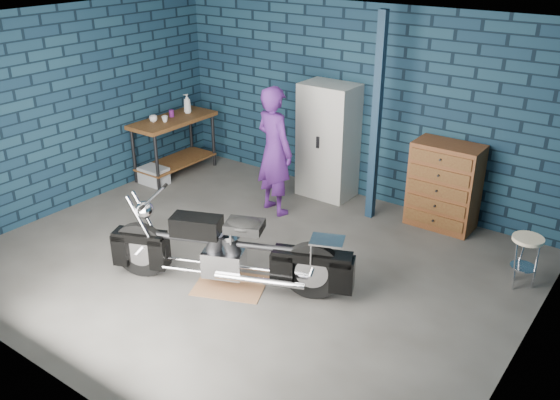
{
  "coord_description": "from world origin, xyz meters",
  "views": [
    {
      "loc": [
        3.81,
        -4.62,
        3.54
      ],
      "look_at": [
        0.24,
        0.3,
        0.76
      ],
      "focal_mm": 38.0,
      "sensor_mm": 36.0,
      "label": 1
    }
  ],
  "objects_px": {
    "person": "(274,151)",
    "tool_chest": "(444,186)",
    "locker": "(328,141)",
    "storage_bin": "(154,176)",
    "shop_stool": "(524,262)",
    "workbench": "(175,146)",
    "motorcycle": "(229,245)"
  },
  "relations": [
    {
      "from": "motorcycle",
      "to": "person",
      "type": "xyz_separation_m",
      "value": [
        -0.75,
        1.83,
        0.37
      ]
    },
    {
      "from": "storage_bin",
      "to": "locker",
      "type": "height_order",
      "value": "locker"
    },
    {
      "from": "locker",
      "to": "motorcycle",
      "type": "bearing_deg",
      "value": -80.37
    },
    {
      "from": "motorcycle",
      "to": "storage_bin",
      "type": "height_order",
      "value": "motorcycle"
    },
    {
      "from": "person",
      "to": "storage_bin",
      "type": "xyz_separation_m",
      "value": [
        -2.06,
        -0.32,
        -0.74
      ]
    },
    {
      "from": "storage_bin",
      "to": "locker",
      "type": "relative_size",
      "value": 0.25
    },
    {
      "from": "motorcycle",
      "to": "shop_stool",
      "type": "relative_size",
      "value": 3.82
    },
    {
      "from": "person",
      "to": "shop_stool",
      "type": "xyz_separation_m",
      "value": [
        3.3,
        0.04,
        -0.58
      ]
    },
    {
      "from": "motorcycle",
      "to": "person",
      "type": "distance_m",
      "value": 2.01
    },
    {
      "from": "tool_chest",
      "to": "shop_stool",
      "type": "xyz_separation_m",
      "value": [
        1.27,
        -0.86,
        -0.27
      ]
    },
    {
      "from": "storage_bin",
      "to": "motorcycle",
      "type": "bearing_deg",
      "value": -28.31
    },
    {
      "from": "tool_chest",
      "to": "shop_stool",
      "type": "height_order",
      "value": "tool_chest"
    },
    {
      "from": "tool_chest",
      "to": "shop_stool",
      "type": "relative_size",
      "value": 1.89
    },
    {
      "from": "person",
      "to": "tool_chest",
      "type": "distance_m",
      "value": 2.24
    },
    {
      "from": "workbench",
      "to": "locker",
      "type": "relative_size",
      "value": 0.85
    },
    {
      "from": "motorcycle",
      "to": "tool_chest",
      "type": "xyz_separation_m",
      "value": [
        1.28,
        2.72,
        0.06
      ]
    },
    {
      "from": "motorcycle",
      "to": "workbench",
      "type": "bearing_deg",
      "value": 121.82
    },
    {
      "from": "workbench",
      "to": "tool_chest",
      "type": "relative_size",
      "value": 1.24
    },
    {
      "from": "person",
      "to": "locker",
      "type": "distance_m",
      "value": 0.94
    },
    {
      "from": "locker",
      "to": "shop_stool",
      "type": "relative_size",
      "value": 2.75
    },
    {
      "from": "locker",
      "to": "shop_stool",
      "type": "distance_m",
      "value": 3.18
    },
    {
      "from": "storage_bin",
      "to": "shop_stool",
      "type": "distance_m",
      "value": 5.37
    },
    {
      "from": "workbench",
      "to": "motorcycle",
      "type": "distance_m",
      "value": 3.46
    },
    {
      "from": "tool_chest",
      "to": "workbench",
      "type": "bearing_deg",
      "value": -170.16
    },
    {
      "from": "shop_stool",
      "to": "tool_chest",
      "type": "bearing_deg",
      "value": 146.08
    },
    {
      "from": "shop_stool",
      "to": "motorcycle",
      "type": "bearing_deg",
      "value": -143.91
    },
    {
      "from": "motorcycle",
      "to": "locker",
      "type": "bearing_deg",
      "value": 76.9
    },
    {
      "from": "storage_bin",
      "to": "workbench",
      "type": "bearing_deg",
      "value": 92.29
    },
    {
      "from": "storage_bin",
      "to": "tool_chest",
      "type": "xyz_separation_m",
      "value": [
        4.09,
        1.21,
        0.43
      ]
    },
    {
      "from": "shop_stool",
      "to": "workbench",
      "type": "bearing_deg",
      "value": 178.46
    },
    {
      "from": "workbench",
      "to": "motorcycle",
      "type": "height_order",
      "value": "motorcycle"
    },
    {
      "from": "storage_bin",
      "to": "shop_stool",
      "type": "xyz_separation_m",
      "value": [
        5.36,
        0.36,
        0.17
      ]
    }
  ]
}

